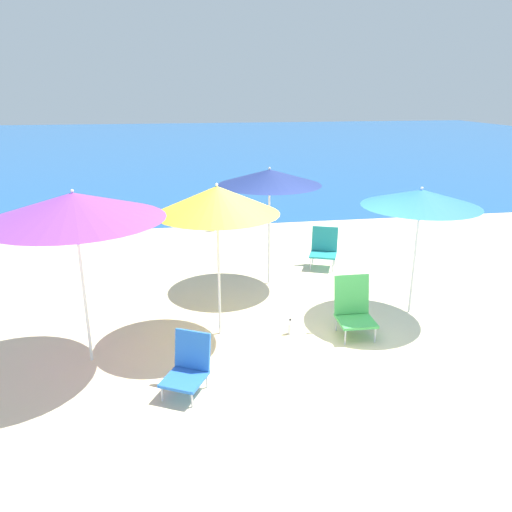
# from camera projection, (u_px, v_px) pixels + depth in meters

# --- Properties ---
(ground_plane) EXTENTS (60.00, 60.00, 0.00)m
(ground_plane) POSITION_uv_depth(u_px,v_px,m) (314.00, 344.00, 6.82)
(ground_plane) COLOR beige
(sea_water) EXTENTS (60.00, 40.00, 0.01)m
(sea_water) POSITION_uv_depth(u_px,v_px,m) (197.00, 144.00, 31.47)
(sea_water) COLOR #1E5699
(sea_water) RESTS_ON ground
(beach_umbrella_yellow) EXTENTS (1.65, 1.65, 2.15)m
(beach_umbrella_yellow) POSITION_uv_depth(u_px,v_px,m) (217.00, 200.00, 6.49)
(beach_umbrella_yellow) COLOR white
(beach_umbrella_yellow) RESTS_ON ground
(beach_umbrella_navy) EXTENTS (1.75, 1.75, 2.07)m
(beach_umbrella_navy) POSITION_uv_depth(u_px,v_px,m) (269.00, 177.00, 8.34)
(beach_umbrella_navy) COLOR white
(beach_umbrella_navy) RESTS_ON ground
(beach_umbrella_blue) EXTENTS (1.72, 1.72, 1.97)m
(beach_umbrella_blue) POSITION_uv_depth(u_px,v_px,m) (421.00, 198.00, 7.22)
(beach_umbrella_blue) COLOR white
(beach_umbrella_blue) RESTS_ON ground
(beach_umbrella_purple) EXTENTS (2.10, 2.10, 2.22)m
(beach_umbrella_purple) POSITION_uv_depth(u_px,v_px,m) (74.00, 206.00, 5.77)
(beach_umbrella_purple) COLOR white
(beach_umbrella_purple) RESTS_ON ground
(beach_chair_teal) EXTENTS (0.65, 0.66, 0.76)m
(beach_chair_teal) POSITION_uv_depth(u_px,v_px,m) (324.00, 247.00, 9.68)
(beach_chair_teal) COLOR silver
(beach_chair_teal) RESTS_ON ground
(beach_chair_green) EXTENTS (0.52, 0.57, 0.82)m
(beach_chair_green) POSITION_uv_depth(u_px,v_px,m) (354.00, 307.00, 7.02)
(beach_chair_green) COLOR silver
(beach_chair_green) RESTS_ON ground
(beach_chair_blue) EXTENTS (0.63, 0.66, 0.67)m
(beach_chair_blue) POSITION_uv_depth(u_px,v_px,m) (188.00, 365.00, 5.69)
(beach_chair_blue) COLOR silver
(beach_chair_blue) RESTS_ON ground
(water_bottle) EXTENTS (0.07, 0.07, 0.23)m
(water_bottle) POSITION_uv_depth(u_px,v_px,m) (290.00, 328.00, 7.06)
(water_bottle) COLOR silver
(water_bottle) RESTS_ON ground
(seagull) EXTENTS (0.27, 0.11, 0.23)m
(seagull) POSITION_uv_depth(u_px,v_px,m) (213.00, 225.00, 12.17)
(seagull) COLOR gold
(seagull) RESTS_ON ground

